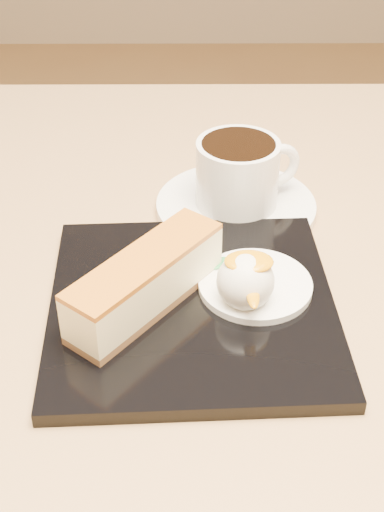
{
  "coord_description": "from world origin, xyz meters",
  "views": [
    {
      "loc": [
        -0.02,
        -0.46,
        1.09
      ],
      "look_at": [
        -0.02,
        -0.02,
        0.76
      ],
      "focal_mm": 50.0,
      "sensor_mm": 36.0,
      "label": 1
    }
  ],
  "objects_px": {
    "dessert_plate": "(192,306)",
    "saucer": "(236,207)",
    "table": "(211,406)",
    "cheesecake": "(146,282)",
    "coffee_cup": "(239,172)",
    "ice_cream_scoop": "(245,281)"
  },
  "relations": [
    {
      "from": "cheesecake",
      "to": "coffee_cup",
      "type": "bearing_deg",
      "value": 10.87
    },
    {
      "from": "cheesecake",
      "to": "coffee_cup",
      "type": "xyz_separation_m",
      "value": [
        0.08,
        0.15,
        0.01
      ]
    },
    {
      "from": "saucer",
      "to": "coffee_cup",
      "type": "height_order",
      "value": "coffee_cup"
    },
    {
      "from": "ice_cream_scoop",
      "to": "saucer",
      "type": "relative_size",
      "value": 0.29
    },
    {
      "from": "dessert_plate",
      "to": "ice_cream_scoop",
      "type": "relative_size",
      "value": 4.99
    },
    {
      "from": "table",
      "to": "dessert_plate",
      "type": "relative_size",
      "value": 3.64
    },
    {
      "from": "table",
      "to": "coffee_cup",
      "type": "bearing_deg",
      "value": 76.22
    },
    {
      "from": "dessert_plate",
      "to": "coffee_cup",
      "type": "distance_m",
      "value": 0.16
    },
    {
      "from": "dessert_plate",
      "to": "saucer",
      "type": "height_order",
      "value": "dessert_plate"
    },
    {
      "from": "cheesecake",
      "to": "coffee_cup",
      "type": "distance_m",
      "value": 0.17
    },
    {
      "from": "dessert_plate",
      "to": "cheesecake",
      "type": "height_order",
      "value": "cheesecake"
    },
    {
      "from": "dessert_plate",
      "to": "table",
      "type": "bearing_deg",
      "value": 65.6
    },
    {
      "from": "table",
      "to": "coffee_cup",
      "type": "distance_m",
      "value": 0.22
    },
    {
      "from": "dessert_plate",
      "to": "ice_cream_scoop",
      "type": "height_order",
      "value": "ice_cream_scoop"
    },
    {
      "from": "table",
      "to": "cheesecake",
      "type": "xyz_separation_m",
      "value": [
        -0.05,
        -0.05,
        0.19
      ]
    },
    {
      "from": "dessert_plate",
      "to": "saucer",
      "type": "distance_m",
      "value": 0.15
    },
    {
      "from": "table",
      "to": "dessert_plate",
      "type": "height_order",
      "value": "dessert_plate"
    },
    {
      "from": "cheesecake",
      "to": "ice_cream_scoop",
      "type": "xyz_separation_m",
      "value": [
        0.08,
        0.0,
        -0.0
      ]
    },
    {
      "from": "table",
      "to": "ice_cream_scoop",
      "type": "relative_size",
      "value": 18.15
    },
    {
      "from": "dessert_plate",
      "to": "ice_cream_scoop",
      "type": "distance_m",
      "value": 0.05
    },
    {
      "from": "dessert_plate",
      "to": "ice_cream_scoop",
      "type": "bearing_deg",
      "value": -7.13
    },
    {
      "from": "dessert_plate",
      "to": "saucer",
      "type": "bearing_deg",
      "value": 73.72
    }
  ]
}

